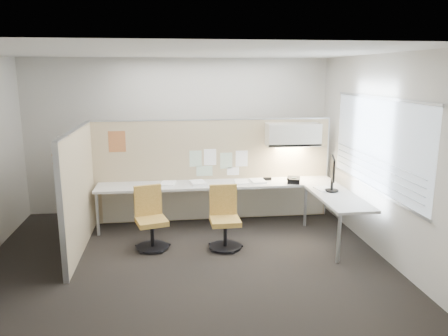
{
  "coord_description": "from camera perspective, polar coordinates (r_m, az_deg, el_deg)",
  "views": [
    {
      "loc": [
        -0.2,
        -5.76,
        2.55
      ],
      "look_at": [
        0.64,
        0.8,
        1.09
      ],
      "focal_mm": 35.0,
      "sensor_mm": 36.0,
      "label": 1
    }
  ],
  "objects": [
    {
      "name": "paper_stack_0",
      "position": [
        7.3,
        -7.29,
        -2.0
      ],
      "size": [
        0.28,
        0.34,
        0.02
      ],
      "primitive_type": "cube",
      "rotation": [
        0.0,
        0.0,
        -0.19
      ],
      "color": "white",
      "rests_on": "desk"
    },
    {
      "name": "partition_back",
      "position": [
        7.59,
        -1.47,
        -0.33
      ],
      "size": [
        4.1,
        0.06,
        1.75
      ],
      "primitive_type": "cube",
      "color": "tan",
      "rests_on": "floor"
    },
    {
      "name": "task_light_strip",
      "position": [
        7.56,
        8.93,
        2.76
      ],
      "size": [
        0.6,
        0.06,
        0.02
      ],
      "primitive_type": "cube",
      "color": "#FFEABF",
      "rests_on": "overhead_bin"
    },
    {
      "name": "partition_left",
      "position": [
        6.61,
        -18.44,
        -2.9
      ],
      "size": [
        0.06,
        2.2,
        1.75
      ],
      "primitive_type": "cube",
      "color": "tan",
      "rests_on": "floor"
    },
    {
      "name": "ceiling",
      "position": [
        5.77,
        -5.52,
        14.91
      ],
      "size": [
        5.5,
        4.5,
        0.01
      ],
      "primitive_type": "cube",
      "color": "white",
      "rests_on": "wall_back"
    },
    {
      "name": "wall_front",
      "position": [
        3.7,
        -3.9,
        -5.72
      ],
      "size": [
        5.5,
        0.02,
        2.8
      ],
      "primitive_type": "cube",
      "color": "beige",
      "rests_on": "ground"
    },
    {
      "name": "chair_left",
      "position": [
        6.55,
        -9.56,
        -6.71
      ],
      "size": [
        0.52,
        0.53,
        0.91
      ],
      "rotation": [
        0.0,
        0.0,
        0.26
      ],
      "color": "black",
      "rests_on": "floor"
    },
    {
      "name": "tape_dispenser",
      "position": [
        7.57,
        9.05,
        -1.4
      ],
      "size": [
        0.11,
        0.07,
        0.06
      ],
      "primitive_type": "cube",
      "rotation": [
        0.0,
        0.0,
        0.11
      ],
      "color": "black",
      "rests_on": "desk"
    },
    {
      "name": "paper_stack_2",
      "position": [
        7.37,
        2.32,
        -1.81
      ],
      "size": [
        0.24,
        0.31,
        0.02
      ],
      "primitive_type": "cube",
      "rotation": [
        0.0,
        0.0,
        -0.02
      ],
      "color": "white",
      "rests_on": "desk"
    },
    {
      "name": "floor",
      "position": [
        6.3,
        -4.98,
        -11.52
      ],
      "size": [
        5.5,
        4.5,
        0.01
      ],
      "primitive_type": "cube",
      "color": "black",
      "rests_on": "ground"
    },
    {
      "name": "paper_stack_3",
      "position": [
        7.41,
        4.45,
        -1.71
      ],
      "size": [
        0.26,
        0.32,
        0.03
      ],
      "primitive_type": "cube",
      "rotation": [
        0.0,
        0.0,
        0.1
      ],
      "color": "white",
      "rests_on": "desk"
    },
    {
      "name": "wall_back",
      "position": [
        8.09,
        -5.85,
        4.2
      ],
      "size": [
        5.5,
        0.02,
        2.8
      ],
      "primitive_type": "cube",
      "color": "beige",
      "rests_on": "ground"
    },
    {
      "name": "poster",
      "position": [
        7.46,
        -13.8,
        3.37
      ],
      "size": [
        0.28,
        0.0,
        0.35
      ],
      "primitive_type": "cube",
      "color": "orange",
      "rests_on": "partition_back"
    },
    {
      "name": "coat_hook",
      "position": [
        5.86,
        -20.82,
        0.46
      ],
      "size": [
        0.18,
        0.45,
        1.36
      ],
      "color": "silver",
      "rests_on": "partition_left"
    },
    {
      "name": "paper_stack_4",
      "position": [
        7.08,
        12.9,
        -2.69
      ],
      "size": [
        0.27,
        0.33,
        0.02
      ],
      "primitive_type": "cube",
      "rotation": [
        0.0,
        0.0,
        0.13
      ],
      "color": "white",
      "rests_on": "desk"
    },
    {
      "name": "paper_stack_1",
      "position": [
        7.24,
        -3.44,
        -1.95
      ],
      "size": [
        0.28,
        0.34,
        0.05
      ],
      "primitive_type": "cube",
      "rotation": [
        0.0,
        0.0,
        0.19
      ],
      "color": "white",
      "rests_on": "desk"
    },
    {
      "name": "pinned_papers",
      "position": [
        7.53,
        -0.85,
        0.81
      ],
      "size": [
        1.01,
        0.0,
        0.47
      ],
      "color": "#8CBF8C",
      "rests_on": "partition_back"
    },
    {
      "name": "window_pane",
      "position": [
        6.54,
        19.38,
        2.93
      ],
      "size": [
        0.01,
        2.8,
        1.3
      ],
      "primitive_type": "cube",
      "color": "#ACBBC8",
      "rests_on": "wall_right"
    },
    {
      "name": "wall_right",
      "position": [
        6.57,
        19.49,
        1.64
      ],
      "size": [
        0.02,
        4.5,
        2.8
      ],
      "primitive_type": "cube",
      "color": "beige",
      "rests_on": "ground"
    },
    {
      "name": "chair_right",
      "position": [
        6.47,
        0.07,
        -6.75
      ],
      "size": [
        0.48,
        0.48,
        0.91
      ],
      "rotation": [
        0.0,
        0.0,
        0.02
      ],
      "color": "black",
      "rests_on": "floor"
    },
    {
      "name": "monitor",
      "position": [
        6.94,
        14.0,
        -0.52
      ],
      "size": [
        0.21,
        0.49,
        0.53
      ],
      "rotation": [
        0.0,
        0.0,
        1.27
      ],
      "color": "black",
      "rests_on": "desk"
    },
    {
      "name": "phone",
      "position": [
        7.38,
        9.05,
        -1.59
      ],
      "size": [
        0.26,
        0.25,
        0.12
      ],
      "rotation": [
        0.0,
        0.0,
        -0.34
      ],
      "color": "black",
      "rests_on": "desk"
    },
    {
      "name": "stapler",
      "position": [
        7.53,
        5.67,
        -1.43
      ],
      "size": [
        0.14,
        0.05,
        0.05
      ],
      "primitive_type": "cube",
      "rotation": [
        0.0,
        0.0,
        0.04
      ],
      "color": "black",
      "rests_on": "desk"
    },
    {
      "name": "desk",
      "position": [
        7.24,
        1.93,
        -3.17
      ],
      "size": [
        4.0,
        2.07,
        0.73
      ],
      "color": "beige",
      "rests_on": "floor"
    },
    {
      "name": "overhead_bin",
      "position": [
        7.52,
        8.98,
        4.34
      ],
      "size": [
        0.9,
        0.36,
        0.38
      ],
      "primitive_type": "cube",
      "color": "beige",
      "rests_on": "partition_back"
    }
  ]
}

